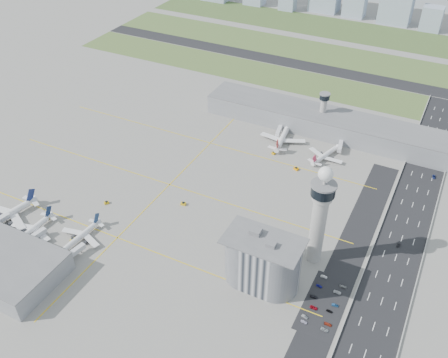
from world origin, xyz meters
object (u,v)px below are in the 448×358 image
at_px(control_tower, 320,212).
at_px(car_hw_1, 399,245).
at_px(airplane_near_c, 79,234).
at_px(jet_bridge_far_0, 281,128).
at_px(airplane_near_b, 29,228).
at_px(car_lot_1, 305,317).
at_px(jet_bridge_far_1, 341,143).
at_px(car_lot_9, 335,305).
at_px(car_lot_2, 314,308).
at_px(car_lot_3, 314,297).
at_px(airplane_near_a, 5,213).
at_px(tug_0, 47,218).
at_px(car_lot_0, 304,322).
at_px(car_lot_10, 337,292).
at_px(car_lot_8, 329,311).
at_px(tug_2, 106,202).
at_px(tug_3, 183,203).
at_px(tug_5, 296,168).
at_px(car_hw_2, 434,177).
at_px(car_lot_6, 325,330).
at_px(car_lot_5, 324,277).
at_px(airplane_far_a, 283,134).
at_px(secondary_tower, 323,108).
at_px(car_lot_11, 343,287).
at_px(jet_bridge_near_2, 65,260).
at_px(jet_bridge_near_1, 26,244).
at_px(tug_1, 73,239).
at_px(car_lot_4, 319,286).
at_px(car_lot_7, 328,324).
at_px(admin_building, 262,261).
at_px(airplane_far_b, 326,152).
at_px(tug_4, 274,153).
at_px(car_hw_4, 425,132).

xyz_separation_m(control_tower, car_hw_1, (42.34, 32.67, -34.41)).
height_order(airplane_near_c, jet_bridge_far_0, airplane_near_c).
relative_size(airplane_near_b, car_lot_1, 10.44).
relative_size(jet_bridge_far_1, car_lot_9, 3.97).
relative_size(car_lot_2, car_lot_3, 0.96).
distance_m(airplane_near_a, tug_0, 25.80).
height_order(car_lot_0, car_lot_10, car_lot_0).
distance_m(control_tower, car_lot_8, 52.01).
height_order(airplane_near_a, airplane_near_b, airplane_near_a).
bearing_deg(car_lot_10, tug_2, 86.09).
bearing_deg(tug_3, tug_5, -46.95).
bearing_deg(car_hw_2, car_lot_6, -106.48).
height_order(airplane_near_b, car_lot_5, airplane_near_b).
distance_m(jet_bridge_far_0, car_lot_8, 181.33).
bearing_deg(airplane_far_a, car_lot_0, -162.58).
bearing_deg(car_lot_8, car_hw_1, -16.81).
bearing_deg(secondary_tower, car_lot_2, -72.97).
bearing_deg(car_lot_11, tug_5, 28.33).
bearing_deg(car_lot_2, car_lot_3, 19.72).
bearing_deg(car_lot_8, jet_bridge_near_2, 105.61).
height_order(jet_bridge_near_1, tug_3, jet_bridge_near_1).
height_order(tug_1, car_lot_4, tug_1).
bearing_deg(control_tower, car_lot_7, -62.17).
bearing_deg(jet_bridge_near_1, car_lot_7, -71.21).
distance_m(jet_bridge_near_2, car_lot_2, 141.37).
relative_size(airplane_near_b, tug_5, 10.87).
xyz_separation_m(jet_bridge_far_1, car_hw_2, (70.78, -10.02, -2.22)).
xyz_separation_m(airplane_near_a, car_lot_6, (205.68, 11.12, -5.68)).
height_order(car_lot_4, car_lot_6, car_lot_4).
height_order(jet_bridge_near_1, tug_1, jet_bridge_near_1).
distance_m(admin_building, tug_1, 117.40).
bearing_deg(car_lot_7, jet_bridge_near_1, 97.30).
xyz_separation_m(tug_5, car_lot_10, (59.90, -97.96, -0.40)).
height_order(airplane_near_a, airplane_far_b, airplane_near_a).
height_order(secondary_tower, airplane_far_a, secondary_tower).
relative_size(airplane_near_a, car_lot_1, 12.63).
distance_m(control_tower, jet_bridge_near_2, 146.36).
xyz_separation_m(airplane_near_c, car_lot_2, (142.78, 14.76, -4.22)).
relative_size(control_tower, car_lot_5, 17.40).
bearing_deg(tug_4, car_lot_2, 130.81).
xyz_separation_m(car_lot_3, car_lot_9, (11.72, -0.37, -0.03)).
bearing_deg(jet_bridge_far_0, tug_1, -30.07).
bearing_deg(car_hw_4, car_lot_4, -87.53).
xyz_separation_m(tug_1, car_lot_2, (146.56, 17.34, -0.38)).
distance_m(airplane_near_b, car_lot_4, 175.60).
height_order(car_lot_3, car_lot_4, car_lot_3).
height_order(car_lot_7, car_lot_11, car_lot_11).
bearing_deg(car_lot_10, car_lot_4, 89.04).
height_order(car_lot_0, car_lot_9, car_lot_0).
distance_m(control_tower, car_lot_0, 58.24).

